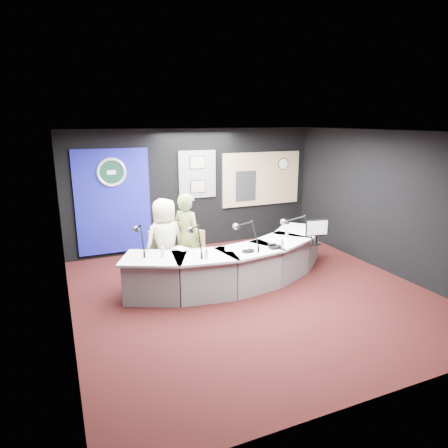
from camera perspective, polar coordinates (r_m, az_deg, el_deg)
name	(u,v)px	position (r m, az deg, el deg)	size (l,w,h in m)	color
ground	(252,293)	(7.21, 4.02, -9.83)	(6.00, 6.00, 0.00)	black
ceiling	(255,132)	(6.57, 4.47, 13.01)	(6.00, 6.00, 0.02)	silver
wall_back	(195,189)	(9.46, -4.14, 4.99)	(6.00, 0.02, 2.80)	black
wall_front	(388,280)	(4.43, 22.44, -7.45)	(6.00, 0.02, 2.80)	black
wall_left	(63,236)	(6.03, -22.01, -1.66)	(0.02, 6.00, 2.80)	black
wall_right	(389,203)	(8.53, 22.47, 2.84)	(0.02, 6.00, 2.80)	black
broadcast_desk	(237,264)	(7.50, 1.81, -5.70)	(4.50, 1.90, 0.75)	silver
backdrop_panel	(113,202)	(9.03, -15.54, 3.05)	(1.60, 0.05, 2.30)	navy
agency_seal	(111,172)	(8.89, -15.79, 7.11)	(0.63, 0.63, 0.07)	silver
seal_center	(111,172)	(8.90, -15.79, 7.12)	(0.48, 0.48, 0.01)	black
pinboard	(197,174)	(9.40, -3.83, 7.09)	(0.90, 0.04, 1.10)	slate
framed_photo_upper	(198,162)	(9.34, -3.80, 8.77)	(0.34, 0.02, 0.27)	gray
framed_photo_lower	(198,186)	(9.41, -3.74, 5.37)	(0.34, 0.02, 0.27)	gray
booth_window_frame	(261,179)	(10.11, 5.37, 6.45)	(2.12, 0.06, 1.32)	#A08264
booth_glow	(262,179)	(10.10, 5.39, 6.44)	(2.00, 0.02, 1.20)	#FFC9A1
equipment_rack	(246,186)	(9.90, 3.13, 5.44)	(0.55, 0.02, 0.75)	black
wall_clock	(283,164)	(10.34, 8.45, 8.49)	(0.28, 0.28, 0.01)	white
armchair_left	(166,260)	(7.54, -8.33, -5.08)	(0.51, 0.51, 0.91)	tan
armchair_right	(188,258)	(7.64, -5.21, -4.84)	(0.50, 0.50, 0.89)	tan
draped_jacket	(162,248)	(7.72, -8.82, -3.36)	(0.50, 0.10, 0.70)	gray
person_man	(165,242)	(7.43, -8.43, -2.52)	(0.79, 0.52, 1.62)	beige
person_woman	(187,238)	(7.51, -5.28, -1.94)	(0.62, 0.40, 1.69)	olive
computer_monitor	(316,228)	(7.50, 13.07, -0.51)	(0.40, 0.02, 0.27)	black
desk_phone	(275,247)	(7.21, 7.27, -3.29)	(0.18, 0.14, 0.04)	black
headphones_near	(276,246)	(7.28, 7.43, -3.19)	(0.20, 0.20, 0.03)	black
headphones_far	(248,251)	(6.99, 3.49, -3.84)	(0.21, 0.21, 0.04)	black
paper_stack	(182,248)	(7.20, -6.08, -3.48)	(0.21, 0.30, 0.00)	white
notepad	(231,249)	(7.15, 0.96, -3.52)	(0.20, 0.28, 0.00)	white
boom_mic_a	(140,236)	(7.02, -11.95, -1.65)	(0.16, 0.74, 0.60)	black
boom_mic_b	(195,237)	(6.83, -4.10, -1.82)	(0.16, 0.74, 0.60)	black
boom_mic_c	(247,232)	(7.10, 3.28, -1.16)	(0.28, 0.72, 0.60)	black
boom_mic_d	(298,227)	(7.58, 10.48, -0.38)	(0.42, 0.66, 0.60)	black
water_bottles	(245,243)	(7.16, 3.04, -2.78)	(3.02, 0.59, 0.18)	silver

